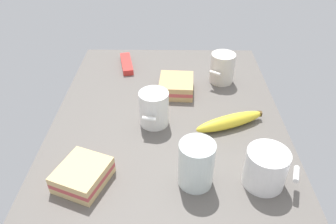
{
  "coord_description": "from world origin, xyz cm",
  "views": [
    {
      "loc": [
        70.89,
        0.96,
        57.26
      ],
      "look_at": [
        0.0,
        0.0,
        5.0
      ],
      "focal_mm": 34.49,
      "sensor_mm": 36.0,
      "label": 1
    }
  ],
  "objects_px": {
    "coffee_mug_black": "(154,108)",
    "sandwich_side": "(176,86)",
    "sandwich_main": "(83,175)",
    "glass_of_milk": "(196,166)",
    "coffee_mug_milky": "(266,168)",
    "snack_bar": "(127,64)",
    "banana": "(230,121)",
    "coffee_mug_spare": "(222,68)"
  },
  "relations": [
    {
      "from": "coffee_mug_spare",
      "to": "snack_bar",
      "type": "height_order",
      "value": "coffee_mug_spare"
    },
    {
      "from": "coffee_mug_milky",
      "to": "glass_of_milk",
      "type": "height_order",
      "value": "glass_of_milk"
    },
    {
      "from": "glass_of_milk",
      "to": "banana",
      "type": "height_order",
      "value": "glass_of_milk"
    },
    {
      "from": "coffee_mug_milky",
      "to": "snack_bar",
      "type": "xyz_separation_m",
      "value": [
        -0.54,
        -0.37,
        -0.04
      ]
    },
    {
      "from": "sandwich_side",
      "to": "snack_bar",
      "type": "xyz_separation_m",
      "value": [
        -0.17,
        -0.18,
        -0.01
      ]
    },
    {
      "from": "coffee_mug_black",
      "to": "sandwich_side",
      "type": "distance_m",
      "value": 0.17
    },
    {
      "from": "sandwich_main",
      "to": "glass_of_milk",
      "type": "xyz_separation_m",
      "value": [
        -0.0,
        0.25,
        0.03
      ]
    },
    {
      "from": "sandwich_main",
      "to": "banana",
      "type": "height_order",
      "value": "sandwich_main"
    },
    {
      "from": "coffee_mug_milky",
      "to": "banana",
      "type": "bearing_deg",
      "value": -166.54
    },
    {
      "from": "sandwich_side",
      "to": "snack_bar",
      "type": "height_order",
      "value": "sandwich_side"
    },
    {
      "from": "sandwich_side",
      "to": "snack_bar",
      "type": "distance_m",
      "value": 0.24
    },
    {
      "from": "coffee_mug_spare",
      "to": "sandwich_side",
      "type": "bearing_deg",
      "value": -65.54
    },
    {
      "from": "sandwich_side",
      "to": "banana",
      "type": "bearing_deg",
      "value": 39.28
    },
    {
      "from": "coffee_mug_black",
      "to": "snack_bar",
      "type": "relative_size",
      "value": 0.74
    },
    {
      "from": "coffee_mug_black",
      "to": "glass_of_milk",
      "type": "height_order",
      "value": "glass_of_milk"
    },
    {
      "from": "glass_of_milk",
      "to": "sandwich_side",
      "type": "bearing_deg",
      "value": -173.9
    },
    {
      "from": "sandwich_side",
      "to": "coffee_mug_spare",
      "type": "bearing_deg",
      "value": 114.46
    },
    {
      "from": "sandwich_main",
      "to": "glass_of_milk",
      "type": "height_order",
      "value": "glass_of_milk"
    },
    {
      "from": "coffee_mug_milky",
      "to": "banana",
      "type": "xyz_separation_m",
      "value": [
        -0.19,
        -0.05,
        -0.03
      ]
    },
    {
      "from": "glass_of_milk",
      "to": "snack_bar",
      "type": "bearing_deg",
      "value": -158.1
    },
    {
      "from": "coffee_mug_spare",
      "to": "banana",
      "type": "xyz_separation_m",
      "value": [
        0.24,
        -0.01,
        -0.03
      ]
    },
    {
      "from": "banana",
      "to": "snack_bar",
      "type": "relative_size",
      "value": 1.44
    },
    {
      "from": "coffee_mug_milky",
      "to": "sandwich_main",
      "type": "height_order",
      "value": "coffee_mug_milky"
    },
    {
      "from": "sandwich_side",
      "to": "snack_bar",
      "type": "relative_size",
      "value": 0.87
    },
    {
      "from": "coffee_mug_black",
      "to": "coffee_mug_milky",
      "type": "relative_size",
      "value": 0.87
    },
    {
      "from": "sandwich_main",
      "to": "sandwich_side",
      "type": "relative_size",
      "value": 1.15
    },
    {
      "from": "coffee_mug_black",
      "to": "coffee_mug_milky",
      "type": "distance_m",
      "value": 0.33
    },
    {
      "from": "sandwich_main",
      "to": "glass_of_milk",
      "type": "bearing_deg",
      "value": 91.04
    },
    {
      "from": "sandwich_side",
      "to": "coffee_mug_black",
      "type": "bearing_deg",
      "value": -21.06
    },
    {
      "from": "snack_bar",
      "to": "sandwich_main",
      "type": "bearing_deg",
      "value": -15.36
    },
    {
      "from": "coffee_mug_spare",
      "to": "glass_of_milk",
      "type": "relative_size",
      "value": 0.89
    },
    {
      "from": "coffee_mug_spare",
      "to": "glass_of_milk",
      "type": "bearing_deg",
      "value": -14.04
    },
    {
      "from": "coffee_mug_spare",
      "to": "sandwich_main",
      "type": "bearing_deg",
      "value": -38.96
    },
    {
      "from": "glass_of_milk",
      "to": "coffee_mug_black",
      "type": "bearing_deg",
      "value": -154.4
    },
    {
      "from": "sandwich_side",
      "to": "glass_of_milk",
      "type": "xyz_separation_m",
      "value": [
        0.37,
        0.04,
        0.03
      ]
    },
    {
      "from": "banana",
      "to": "coffee_mug_milky",
      "type": "bearing_deg",
      "value": 13.46
    },
    {
      "from": "sandwich_side",
      "to": "banana",
      "type": "relative_size",
      "value": 0.61
    },
    {
      "from": "coffee_mug_milky",
      "to": "sandwich_side",
      "type": "height_order",
      "value": "coffee_mug_milky"
    },
    {
      "from": "coffee_mug_black",
      "to": "coffee_mug_milky",
      "type": "bearing_deg",
      "value": 49.99
    },
    {
      "from": "coffee_mug_black",
      "to": "glass_of_milk",
      "type": "xyz_separation_m",
      "value": [
        0.21,
        0.1,
        -0.0
      ]
    },
    {
      "from": "coffee_mug_milky",
      "to": "snack_bar",
      "type": "bearing_deg",
      "value": -145.7
    },
    {
      "from": "snack_bar",
      "to": "banana",
      "type": "bearing_deg",
      "value": 31.19
    }
  ]
}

